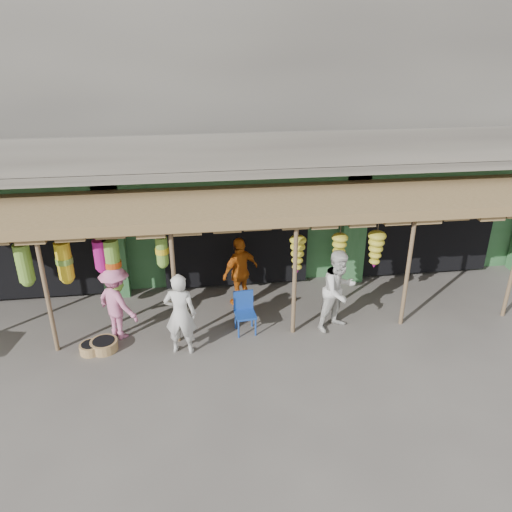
{
  "coord_description": "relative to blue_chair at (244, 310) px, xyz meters",
  "views": [
    {
      "loc": [
        -1.09,
        -9.33,
        6.12
      ],
      "look_at": [
        0.35,
        1.0,
        1.34
      ],
      "focal_mm": 35.0,
      "sensor_mm": 36.0,
      "label": 1
    }
  ],
  "objects": [
    {
      "name": "person_shopper",
      "position": [
        -2.7,
        0.13,
        0.32
      ],
      "size": [
        1.21,
        1.19,
        1.67
      ],
      "primitive_type": "imported",
      "rotation": [
        0.0,
        0.0,
        2.39
      ],
      "color": "pink",
      "rests_on": "ground"
    },
    {
      "name": "basket_mid",
      "position": [
        -2.99,
        -0.36,
        -0.41
      ],
      "size": [
        0.61,
        0.61,
        0.22
      ],
      "primitive_type": "cylinder",
      "rotation": [
        0.0,
        0.0,
        -0.08
      ],
      "color": "brown",
      "rests_on": "ground"
    },
    {
      "name": "person_front",
      "position": [
        -1.37,
        -0.62,
        0.38
      ],
      "size": [
        0.72,
        0.55,
        1.78
      ],
      "primitive_type": "imported",
      "rotation": [
        0.0,
        0.0,
        2.94
      ],
      "color": "beige",
      "rests_on": "ground"
    },
    {
      "name": "basket_right",
      "position": [
        -3.25,
        -0.41,
        -0.41
      ],
      "size": [
        0.55,
        0.55,
        0.2
      ],
      "primitive_type": "cylinder",
      "rotation": [
        0.0,
        0.0,
        -0.29
      ],
      "color": "olive",
      "rests_on": "ground"
    },
    {
      "name": "person_vendor",
      "position": [
        0.04,
        1.17,
        0.35
      ],
      "size": [
        1.08,
        0.91,
        1.73
      ],
      "primitive_type": "imported",
      "rotation": [
        0.0,
        0.0,
        3.72
      ],
      "color": "#C05A12",
      "rests_on": "ground"
    },
    {
      "name": "awning",
      "position": [
        -0.1,
        0.78,
        2.06
      ],
      "size": [
        14.0,
        2.7,
        2.79
      ],
      "color": "brown",
      "rests_on": "ground"
    },
    {
      "name": "ground",
      "position": [
        0.04,
        -0.02,
        -0.51
      ],
      "size": [
        80.0,
        80.0,
        0.0
      ],
      "primitive_type": "plane",
      "color": "#514C47",
      "rests_on": "ground"
    },
    {
      "name": "building",
      "position": [
        0.04,
        4.84,
        2.86
      ],
      "size": [
        16.4,
        6.8,
        7.0
      ],
      "color": "gray",
      "rests_on": "ground"
    },
    {
      "name": "blue_chair",
      "position": [
        0.0,
        0.0,
        0.0
      ],
      "size": [
        0.47,
        0.48,
        0.92
      ],
      "rotation": [
        0.0,
        0.0,
        0.08
      ],
      "color": "#173E9A",
      "rests_on": "ground"
    },
    {
      "name": "person_right",
      "position": [
        2.04,
        -0.18,
        0.42
      ],
      "size": [
        1.13,
        1.05,
        1.87
      ],
      "primitive_type": "imported",
      "rotation": [
        0.0,
        0.0,
        0.49
      ],
      "color": "silver",
      "rests_on": "ground"
    }
  ]
}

